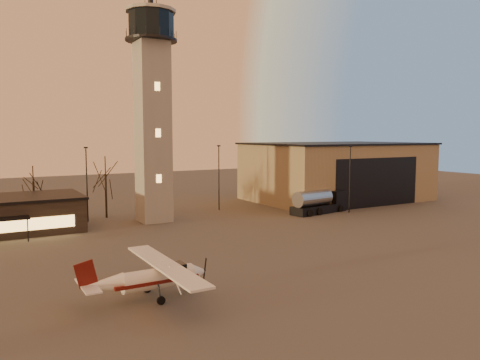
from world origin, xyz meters
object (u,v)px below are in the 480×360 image
object	(u,v)px
control_tower	(152,100)
cessna_front	(160,281)
hangar	(337,171)
fuel_truck	(319,204)

from	to	relation	value
control_tower	cessna_front	world-z (taller)	control_tower
hangar	cessna_front	distance (m)	56.59
control_tower	hangar	distance (m)	37.90
hangar	fuel_truck	bearing A→B (deg)	-140.93
control_tower	hangar	world-z (taller)	control_tower
control_tower	hangar	bearing A→B (deg)	6.31
control_tower	cessna_front	size ratio (longest dim) A/B	2.58
cessna_front	fuel_truck	distance (m)	40.65
control_tower	hangar	xyz separation A→B (m)	(36.00, 3.98, -11.17)
control_tower	fuel_truck	bearing A→B (deg)	-14.21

